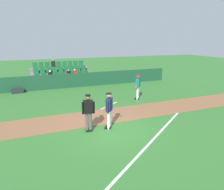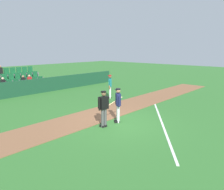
{
  "view_description": "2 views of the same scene",
  "coord_description": "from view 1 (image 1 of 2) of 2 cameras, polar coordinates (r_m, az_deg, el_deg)",
  "views": [
    {
      "loc": [
        -3.48,
        -8.83,
        4.13
      ],
      "look_at": [
        0.97,
        1.77,
        1.19
      ],
      "focal_mm": 35.04,
      "sensor_mm": 36.0,
      "label": 1
    },
    {
      "loc": [
        -8.0,
        -6.77,
        3.7
      ],
      "look_at": [
        1.58,
        1.87,
        0.95
      ],
      "focal_mm": 35.19,
      "sensor_mm": 36.0,
      "label": 2
    }
  ],
  "objects": [
    {
      "name": "runner_teal_jersey",
      "position": [
        15.32,
        6.75,
        2.3
      ],
      "size": [
        0.57,
        0.5,
        1.76
      ],
      "color": "white",
      "rests_on": "ground"
    },
    {
      "name": "equipment_bag",
      "position": [
        18.75,
        -23.42,
        0.98
      ],
      "size": [
        0.9,
        0.36,
        0.36
      ],
      "primitive_type": "cube",
      "color": "#232328",
      "rests_on": "ground"
    },
    {
      "name": "stadium_bleachers",
      "position": [
        21.23,
        -13.07,
        4.44
      ],
      "size": [
        5.55,
        2.95,
        2.3
      ],
      "color": "slate",
      "rests_on": "ground"
    },
    {
      "name": "infield_dirt_path",
      "position": [
        11.96,
        -4.47,
        -5.83
      ],
      "size": [
        28.0,
        2.33,
        0.03
      ],
      "primitive_type": "cube",
      "color": "brown",
      "rests_on": "ground"
    },
    {
      "name": "batter_navy_jersey",
      "position": [
        10.2,
        -0.79,
        -3.73
      ],
      "size": [
        0.76,
        0.67,
        1.76
      ],
      "color": "white",
      "rests_on": "ground"
    },
    {
      "name": "foul_line_chalk",
      "position": [
        11.33,
        14.17,
        -7.47
      ],
      "size": [
        9.72,
        7.2,
        0.01
      ],
      "primitive_type": "cube",
      "rotation": [
        0.0,
        0.0,
        0.64
      ],
      "color": "white",
      "rests_on": "ground"
    },
    {
      "name": "dugout_fence",
      "position": [
        19.41,
        -12.1,
        3.6
      ],
      "size": [
        20.0,
        0.16,
        1.24
      ],
      "primitive_type": "cube",
      "color": "#19472D",
      "rests_on": "ground"
    },
    {
      "name": "ground_plane",
      "position": [
        10.35,
        -1.18,
        -9.19
      ],
      "size": [
        80.0,
        80.0,
        0.0
      ],
      "primitive_type": "plane",
      "color": "#33702D"
    },
    {
      "name": "umpire_home_plate",
      "position": [
        9.93,
        -6.19,
        -4.13
      ],
      "size": [
        0.58,
        0.35,
        1.76
      ],
      "color": "#4C4C4C",
      "rests_on": "ground"
    }
  ]
}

